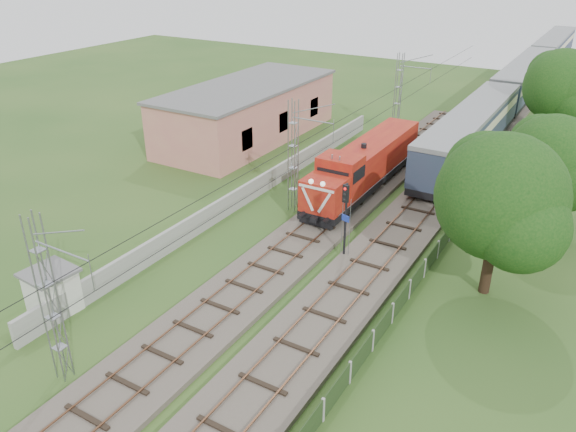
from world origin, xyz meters
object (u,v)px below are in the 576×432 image
Objects in this scene: signal_post at (345,208)px; coach_rake at (524,77)px; relay_hut at (52,291)px; locomotive at (365,165)px.

coach_rake is at bearing 87.66° from signal_post.
coach_rake is 29.00× the size of relay_hut.
locomotive is at bearing 71.86° from relay_hut.
signal_post reaches higher than relay_hut.
relay_hut is at bearing -108.14° from locomotive.
coach_rake is at bearing 82.06° from locomotive.
relay_hut is at bearing -101.98° from coach_rake.
locomotive is at bearing -97.94° from coach_rake.
relay_hut is (-10.52, -12.48, -2.16)m from signal_post.
coach_rake reaches higher than relay_hut.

